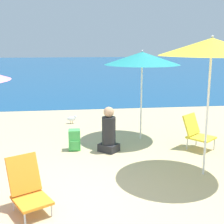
# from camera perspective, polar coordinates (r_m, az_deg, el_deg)

# --- Properties ---
(ground_plane) EXTENTS (60.00, 60.00, 0.00)m
(ground_plane) POSITION_cam_1_polar(r_m,az_deg,el_deg) (4.60, -9.51, -16.45)
(ground_plane) COLOR #C6B284
(sea_water) EXTENTS (60.00, 40.00, 0.01)m
(sea_water) POSITION_cam_1_polar(r_m,az_deg,el_deg) (30.47, -7.85, 8.23)
(sea_water) COLOR navy
(sea_water) RESTS_ON ground
(beach_umbrella_teal) EXTENTS (1.71, 1.71, 2.06)m
(beach_umbrella_teal) POSITION_cam_1_polar(r_m,az_deg,el_deg) (7.12, 5.53, 9.74)
(beach_umbrella_teal) COLOR white
(beach_umbrella_teal) RESTS_ON ground
(beach_umbrella_yellow) EXTENTS (1.69, 1.69, 2.33)m
(beach_umbrella_yellow) POSITION_cam_1_polar(r_m,az_deg,el_deg) (5.26, 17.78, 11.26)
(beach_umbrella_yellow) COLOR white
(beach_umbrella_yellow) RESTS_ON ground
(beach_chair_orange) EXTENTS (0.66, 0.74, 0.73)m
(beach_chair_orange) POSITION_cam_1_polar(r_m,az_deg,el_deg) (4.44, -15.16, -13.11)
(beach_chair_orange) COLOR silver
(beach_chair_orange) RESTS_ON ground
(beach_chair_yellow) EXTENTS (0.73, 0.75, 0.73)m
(beach_chair_yellow) POSITION_cam_1_polar(r_m,az_deg,el_deg) (6.87, 15.20, -3.48)
(beach_chair_yellow) COLOR silver
(beach_chair_yellow) RESTS_ON ground
(person_seated_far) EXTENTS (0.48, 0.48, 0.95)m
(person_seated_far) POSITION_cam_1_polar(r_m,az_deg,el_deg) (6.45, -0.60, -3.76)
(person_seated_far) COLOR #262628
(person_seated_far) RESTS_ON ground
(backpack_green) EXTENTS (0.24, 0.25, 0.44)m
(backpack_green) POSITION_cam_1_polar(r_m,az_deg,el_deg) (6.65, -6.89, -5.10)
(backpack_green) COLOR #47B756
(backpack_green) RESTS_ON ground
(seagull) EXTENTS (0.27, 0.11, 0.23)m
(seagull) POSITION_cam_1_polar(r_m,az_deg,el_deg) (8.81, -7.36, -1.22)
(seagull) COLOR gold
(seagull) RESTS_ON ground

